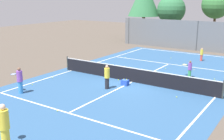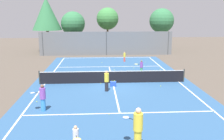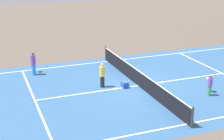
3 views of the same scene
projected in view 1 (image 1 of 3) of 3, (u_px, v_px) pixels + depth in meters
The scene contains 24 objects.
ground_plane at pixel (132, 82), 19.02m from camera, with size 80.00×80.00×0.00m, color brown.
court_surface at pixel (132, 82), 19.01m from camera, with size 13.00×25.00×0.01m.
tennis_net at pixel (132, 75), 18.89m from camera, with size 11.90×0.10×1.10m.
perimeter_fence at pixel (197, 36), 29.88m from camera, with size 18.00×0.12×3.20m.
tree_1 at pixel (171, 10), 35.24m from camera, with size 3.56×3.56×5.90m.
tree_2 at pixel (216, 5), 33.06m from camera, with size 3.35×3.35×6.48m.
player_0 at pixel (190, 69), 19.86m from camera, with size 0.83×0.60×1.25m.
player_1 at pixel (20, 80), 16.55m from camera, with size 0.91×0.34×1.60m.
player_2 at pixel (202, 54), 25.24m from camera, with size 0.25×0.25×1.18m.
player_4 at pixel (107, 77), 17.39m from camera, with size 0.33×0.33×1.54m.
player_5 at pixel (4, 126), 10.32m from camera, with size 0.88×0.81×1.84m.
ball_crate at pixel (125, 83), 18.26m from camera, with size 0.46×0.36×0.43m.
tennis_ball_0 at pixel (224, 78), 19.92m from camera, with size 0.07×0.07×0.07m, color #CCE533.
tennis_ball_2 at pixel (82, 71), 21.69m from camera, with size 0.07×0.07×0.07m, color #CCE533.
tennis_ball_3 at pixel (125, 58), 26.62m from camera, with size 0.07×0.07×0.07m, color #CCE533.
tennis_ball_5 at pixel (194, 70), 22.06m from camera, with size 0.07×0.07×0.07m, color #CCE533.
tennis_ball_6 at pixel (32, 84), 18.35m from camera, with size 0.07×0.07×0.07m, color #CCE533.
tennis_ball_7 at pixel (177, 97), 16.04m from camera, with size 0.07×0.07×0.07m, color #CCE533.
tennis_ball_8 at pixel (171, 58), 26.38m from camera, with size 0.07×0.07×0.07m, color #CCE533.
tennis_ball_9 at pixel (57, 111), 14.07m from camera, with size 0.07×0.07×0.07m, color #CCE533.
tennis_ball_10 at pixel (52, 78), 19.88m from camera, with size 0.07×0.07×0.07m, color #CCE533.
tennis_ball_11 at pixel (165, 68), 22.53m from camera, with size 0.07×0.07×0.07m, color #CCE533.
tennis_ball_12 at pixel (118, 80), 19.38m from camera, with size 0.07×0.07×0.07m, color #CCE533.
tennis_ball_13 at pixel (214, 79), 19.59m from camera, with size 0.07×0.07×0.07m, color #CCE533.
Camera 1 is at (8.96, -15.90, 5.57)m, focal length 44.68 mm.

